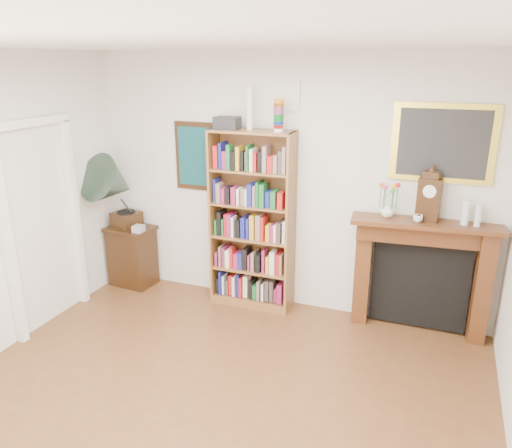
{
  "coord_description": "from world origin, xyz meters",
  "views": [
    {
      "loc": [
        1.58,
        -2.56,
        2.72
      ],
      "look_at": [
        -0.01,
        1.6,
        1.23
      ],
      "focal_mm": 35.0,
      "sensor_mm": 36.0,
      "label": 1
    }
  ],
  "objects": [
    {
      "name": "room",
      "position": [
        0.0,
        0.0,
        1.4
      ],
      "size": [
        4.51,
        5.01,
        2.81
      ],
      "color": "brown",
      "rests_on": "ground"
    },
    {
      "name": "door_casing",
      "position": [
        -2.21,
        1.2,
        1.26
      ],
      "size": [
        0.08,
        1.02,
        2.17
      ],
      "color": "white",
      "rests_on": "left_wall"
    },
    {
      "name": "teal_poster",
      "position": [
        -1.05,
        2.48,
        1.65
      ],
      "size": [
        0.58,
        0.04,
        0.78
      ],
      "color": "black",
      "rests_on": "back_wall"
    },
    {
      "name": "small_picture",
      "position": [
        0.0,
        2.48,
        2.35
      ],
      "size": [
        0.26,
        0.04,
        0.3
      ],
      "color": "white",
      "rests_on": "back_wall"
    },
    {
      "name": "gilt_painting",
      "position": [
        1.55,
        2.48,
        1.95
      ],
      "size": [
        0.95,
        0.04,
        0.75
      ],
      "color": "gold",
      "rests_on": "back_wall"
    },
    {
      "name": "bookshelf",
      "position": [
        -0.33,
        2.31,
        1.12
      ],
      "size": [
        0.92,
        0.33,
        2.31
      ],
      "rotation": [
        0.0,
        0.0,
        0.0
      ],
      "color": "brown",
      "rests_on": "floor"
    },
    {
      "name": "side_cabinet",
      "position": [
        -1.92,
        2.28,
        0.38
      ],
      "size": [
        0.59,
        0.45,
        0.75
      ],
      "primitive_type": "cube",
      "rotation": [
        0.0,
        0.0,
        -0.09
      ],
      "color": "black",
      "rests_on": "floor"
    },
    {
      "name": "fireplace",
      "position": [
        1.48,
        2.39,
        0.71
      ],
      "size": [
        1.46,
        0.47,
        1.21
      ],
      "rotation": [
        0.0,
        0.0,
        0.1
      ],
      "color": "#452310",
      "rests_on": "floor"
    },
    {
      "name": "gramophone",
      "position": [
        -1.98,
        2.13,
        1.29
      ],
      "size": [
        0.74,
        0.84,
        0.95
      ],
      "rotation": [
        0.0,
        0.0,
        -0.25
      ],
      "color": "black",
      "rests_on": "side_cabinet"
    },
    {
      "name": "cd_stack",
      "position": [
        -1.72,
        2.16,
        0.79
      ],
      "size": [
        0.12,
        0.12,
        0.08
      ],
      "primitive_type": "cube",
      "rotation": [
        0.0,
        0.0,
        0.04
      ],
      "color": "silver",
      "rests_on": "side_cabinet"
    },
    {
      "name": "mantel_clock",
      "position": [
        1.48,
        2.37,
        1.44
      ],
      "size": [
        0.23,
        0.15,
        0.49
      ],
      "rotation": [
        0.0,
        0.0,
        -0.19
      ],
      "color": "black",
      "rests_on": "fireplace"
    },
    {
      "name": "flower_vase",
      "position": [
        1.11,
        2.35,
        1.28
      ],
      "size": [
        0.17,
        0.17,
        0.14
      ],
      "primitive_type": "imported",
      "rotation": [
        0.0,
        0.0,
        0.33
      ],
      "color": "white",
      "rests_on": "fireplace"
    },
    {
      "name": "teacup",
      "position": [
        1.41,
        2.29,
        1.24
      ],
      "size": [
        0.09,
        0.09,
        0.07
      ],
      "primitive_type": "imported",
      "rotation": [
        0.0,
        0.0,
        -0.03
      ],
      "color": "silver",
      "rests_on": "fireplace"
    },
    {
      "name": "bottle_left",
      "position": [
        1.82,
        2.36,
        1.33
      ],
      "size": [
        0.07,
        0.07,
        0.24
      ],
      "primitive_type": "cylinder",
      "color": "silver",
      "rests_on": "fireplace"
    },
    {
      "name": "bottle_right",
      "position": [
        1.94,
        2.36,
        1.31
      ],
      "size": [
        0.06,
        0.06,
        0.2
      ],
      "primitive_type": "cylinder",
      "color": "silver",
      "rests_on": "fireplace"
    }
  ]
}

